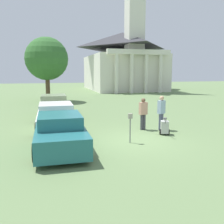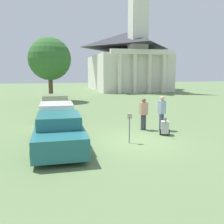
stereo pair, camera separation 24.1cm
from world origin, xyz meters
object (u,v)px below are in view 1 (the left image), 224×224
at_px(person_worker, 143,112).
at_px(equipment_cart, 165,127).
at_px(parked_car_teal, 60,132).
at_px(church, 123,57).
at_px(parked_car_white, 56,116).
at_px(parking_meter, 130,122).
at_px(person_supervisor, 161,111).
at_px(parked_car_sage, 54,106).

height_order(person_worker, equipment_cart, person_worker).
relative_size(parked_car_teal, church, 0.19).
height_order(parked_car_white, person_worker, person_worker).
xyz_separation_m(parked_car_white, person_worker, (4.45, -1.49, 0.30)).
xyz_separation_m(parking_meter, person_supervisor, (2.38, 1.89, 0.14)).
bearing_deg(equipment_cart, church, 97.30).
relative_size(equipment_cart, church, 0.04).
height_order(parked_car_white, person_supervisor, person_supervisor).
bearing_deg(church, parking_meter, -106.91).
height_order(parked_car_sage, equipment_cart, parked_car_sage).
distance_m(parking_meter, equipment_cart, 2.35).
relative_size(parking_meter, church, 0.05).
height_order(parked_car_sage, person_supervisor, person_supervisor).
distance_m(parked_car_sage, person_supervisor, 7.81).
xyz_separation_m(person_worker, equipment_cart, (0.62, -1.27, -0.58)).
xyz_separation_m(equipment_cart, church, (7.44, 30.48, 5.13)).
relative_size(parked_car_teal, parking_meter, 3.84).
bearing_deg(person_supervisor, parked_car_white, -45.96).
height_order(parked_car_teal, parked_car_white, parked_car_teal).
bearing_deg(equipment_cart, parked_car_white, 172.45).
bearing_deg(parked_car_white, person_supervisor, -17.89).
height_order(parked_car_teal, person_worker, person_worker).
relative_size(person_supervisor, equipment_cart, 1.82).
distance_m(parked_car_teal, equipment_cart, 5.15).
distance_m(parked_car_teal, parking_meter, 2.98).
distance_m(parking_meter, person_supervisor, 3.04).
bearing_deg(person_supervisor, equipment_cart, 46.65).
xyz_separation_m(parked_car_white, equipment_cart, (5.07, -2.76, -0.27)).
relative_size(parked_car_white, person_supervisor, 2.89).
distance_m(parked_car_white, parking_meter, 4.74).
relative_size(parked_car_white, parking_meter, 4.06).
distance_m(person_supervisor, church, 30.69).
bearing_deg(parked_car_sage, person_worker, -49.80).
height_order(parked_car_sage, parking_meter, parked_car_sage).
bearing_deg(parking_meter, person_supervisor, 38.47).
relative_size(parking_meter, person_worker, 0.76).
distance_m(person_worker, church, 30.64).
bearing_deg(person_worker, parking_meter, 43.79).
bearing_deg(equipment_cart, parking_meter, -135.35).
bearing_deg(parked_car_white, parked_car_teal, -89.38).
relative_size(parked_car_sage, church, 0.18).
xyz_separation_m(person_worker, person_supervisor, (0.90, -0.30, 0.08)).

